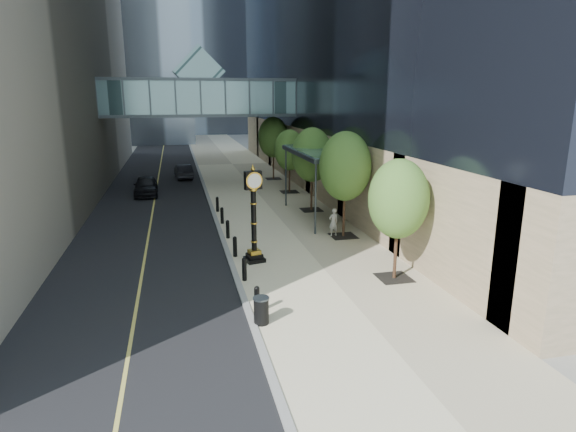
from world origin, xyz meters
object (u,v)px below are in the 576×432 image
object	(u,v)px
street_clock	(254,221)
car_far	(183,171)
trash_bin	(261,311)
pedestrian	(333,222)
car_near	(146,186)

from	to	relation	value
street_clock	car_far	size ratio (longest dim) A/B	1.12
trash_bin	pedestrian	size ratio (longest dim) A/B	0.57
car_near	car_far	bearing A→B (deg)	66.23
car_far	street_clock	bearing A→B (deg)	90.66
trash_bin	car_near	size ratio (longest dim) A/B	0.20
street_clock	trash_bin	world-z (taller)	street_clock
street_clock	pedestrian	bearing A→B (deg)	19.92
car_far	trash_bin	bearing A→B (deg)	87.94
trash_bin	car_near	distance (m)	24.47
trash_bin	car_far	size ratio (longest dim) A/B	0.22
trash_bin	pedestrian	bearing A→B (deg)	58.89
street_clock	car_near	xyz separation A→B (m)	(-5.79, 17.57, -1.23)
car_far	pedestrian	bearing A→B (deg)	103.91
pedestrian	trash_bin	bearing A→B (deg)	46.14
pedestrian	car_near	bearing A→B (deg)	-65.97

